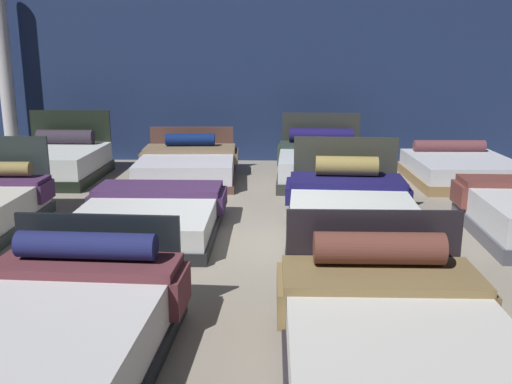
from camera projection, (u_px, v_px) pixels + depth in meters
The scene contains 11 objects.
ground_plane at pixel (248, 240), 6.58m from camera, with size 18.00×18.00×0.02m, color gray.
showroom_back_wall at pixel (259, 73), 11.06m from camera, with size 18.00×0.06×3.50m, color navy.
bed_1 at pixel (58, 328), 3.91m from camera, with size 1.61×2.00×0.83m.
bed_2 at pixel (395, 334), 3.86m from camera, with size 1.61×2.13×0.86m.
bed_5 at pixel (150, 217), 6.76m from camera, with size 1.71×2.08×0.45m.
bed_6 at pixel (350, 213), 6.65m from camera, with size 1.61×2.25×1.04m.
bed_8 at pixel (54, 163), 9.70m from camera, with size 1.59×1.95×1.10m.
bed_9 at pixel (188, 166), 9.64m from camera, with size 1.77×2.09×0.80m.
bed_10 at pixel (323, 164), 9.60m from camera, with size 1.62×2.17×1.06m.
bed_11 at pixel (461, 170), 9.44m from camera, with size 1.69×2.04×0.62m.
support_pillar at pixel (5, 73), 10.78m from camera, with size 0.27×0.27×3.50m, color silver.
Camera 1 is at (0.27, -6.25, 2.11)m, focal length 39.57 mm.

